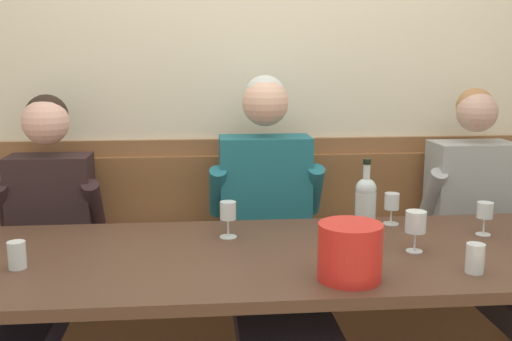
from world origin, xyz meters
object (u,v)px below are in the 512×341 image
person_center_right_seat (32,259)px  wine_glass_by_bottle (228,212)px  person_center_left_seat (274,244)px  wine_bottle_clear_water (365,210)px  water_tumbler_center (475,258)px  ice_bucket (350,252)px  wall_bench (264,292)px  wine_glass_center_rear (416,223)px  wine_glass_right_end (392,203)px  person_left_seat (504,244)px  dining_table (284,269)px  wine_glass_mid_left (485,212)px  water_tumbler_left (17,255)px

person_center_right_seat → wine_glass_by_bottle: person_center_right_seat is taller
wine_glass_by_bottle → person_center_left_seat: bearing=34.8°
wine_bottle_clear_water → wine_glass_by_bottle: size_ratio=2.31×
person_center_left_seat → water_tumbler_center: bearing=-45.3°
person_center_left_seat → ice_bucket: 0.66m
wall_bench → wine_glass_center_rear: bearing=-57.1°
wine_bottle_clear_water → wine_glass_right_end: 0.35m
wine_glass_by_bottle → wine_glass_right_end: size_ratio=1.08×
wine_glass_right_end → wine_glass_center_rear: bearing=-94.5°
person_center_left_seat → wine_glass_by_bottle: bearing=-145.2°
wall_bench → water_tumbler_center: bearing=-58.1°
person_left_seat → wine_glass_center_rear: person_left_seat is taller
person_center_left_seat → wine_bottle_clear_water: 0.48m
wine_bottle_clear_water → water_tumbler_center: (0.29, -0.30, -0.09)m
wine_glass_center_rear → wine_glass_by_bottle: (-0.67, 0.24, -0.01)m
dining_table → person_center_left_seat: 0.33m
ice_bucket → wine_glass_mid_left: (0.65, 0.42, 0.00)m
wine_bottle_clear_water → water_tumbler_center: wine_bottle_clear_water is taller
ice_bucket → wine_glass_center_rear: 0.39m
dining_table → person_center_right_seat: person_center_right_seat is taller
ice_bucket → wine_bottle_clear_water: bearing=66.7°
wine_glass_right_end → person_center_left_seat: bearing=178.5°
wall_bench → person_left_seat: bearing=-19.9°
wine_glass_mid_left → wine_glass_right_end: same height
dining_table → wine_bottle_clear_water: bearing=6.2°
water_tumbler_center → ice_bucket: bearing=-177.6°
person_left_seat → wine_glass_right_end: person_left_seat is taller
wine_glass_mid_left → water_tumbler_left: bearing=-172.8°
person_center_left_seat → ice_bucket: (0.17, -0.62, 0.17)m
person_left_seat → water_tumbler_center: 0.74m
wine_glass_right_end → water_tumbler_center: (0.09, -0.59, -0.04)m
water_tumbler_left → person_center_right_seat: bearing=99.8°
wine_glass_by_bottle → wine_glass_mid_left: size_ratio=1.08×
person_center_left_seat → person_left_seat: size_ratio=1.03×
dining_table → person_left_seat: 1.07m
dining_table → wine_glass_right_end: bearing=32.6°
water_tumbler_left → wall_bench: bearing=40.2°
person_center_right_seat → person_left_seat: (2.01, 0.01, 0.00)m
ice_bucket → wine_bottle_clear_water: (0.14, 0.32, 0.05)m
person_center_right_seat → ice_bucket: size_ratio=6.30×
dining_table → person_left_seat: (1.02, 0.33, -0.04)m
person_left_seat → wine_glass_by_bottle: 1.24m
person_center_right_seat → wine_bottle_clear_water: person_center_right_seat is taller
wine_glass_by_bottle → water_tumbler_center: wine_glass_by_bottle is taller
wine_glass_by_bottle → water_tumbler_left: 0.78m
dining_table → person_center_right_seat: (-0.99, 0.31, -0.04)m
dining_table → ice_bucket: size_ratio=12.49×
wine_glass_center_rear → water_tumbler_left: wine_glass_center_rear is taller
wine_glass_by_bottle → wine_glass_right_end: 0.71m
wine_glass_by_bottle → water_tumbler_center: (0.79, -0.46, -0.05)m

